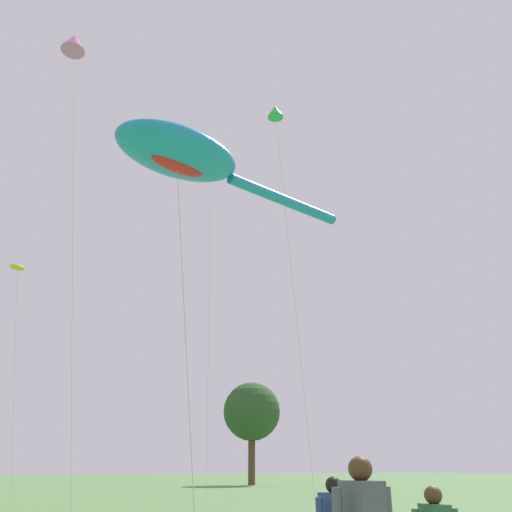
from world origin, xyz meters
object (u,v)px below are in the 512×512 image
Objects in this scene: small_kite_bird_shape at (275,113)px; tree_pine_center at (252,412)px; big_show_kite at (185,157)px; small_kite_diamond_red at (74,44)px; small_kite_box_yellow at (210,177)px; small_kite_tiny_distant at (17,270)px.

small_kite_bird_shape reaches higher than tree_pine_center.
tree_pine_center is at bearing -134.31° from big_show_kite.
small_kite_diamond_red is at bearing 16.62° from small_kite_bird_shape.
small_kite_diamond_red is 42.04m from tree_pine_center.
small_kite_box_yellow is (10.48, 7.11, -0.35)m from small_kite_diamond_red.
small_kite_tiny_distant is (0.52, 12.12, -7.07)m from small_kite_diamond_red.
small_kite_diamond_red is 14.04m from small_kite_tiny_distant.
small_kite_diamond_red is at bearing -29.47° from big_show_kite.
big_show_kite is 7.48m from small_kite_diamond_red.
small_kite_box_yellow is 1.53× the size of small_kite_tiny_distant.
big_show_kite is 11.61m from small_kite_box_yellow.
big_show_kite is 39.13m from tree_pine_center.
small_kite_diamond_red reaches higher than small_kite_box_yellow.
small_kite_tiny_distant is 32.25m from tree_pine_center.
small_kite_bird_shape is at bearing -82.24° from small_kite_tiny_distant.
big_show_kite reaches higher than small_kite_tiny_distant.
tree_pine_center is (16.53, 22.58, -12.14)m from small_kite_box_yellow.
small_kite_bird_shape is (10.75, -0.21, 0.13)m from small_kite_diamond_red.
small_kite_tiny_distant is (-9.96, 5.00, -6.72)m from small_kite_box_yellow.
tree_pine_center is at bearing 1.65° from small_kite_tiny_distant.
small_kite_diamond_red reaches higher than small_kite_tiny_distant.
small_kite_tiny_distant is 1.27× the size of tree_pine_center.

